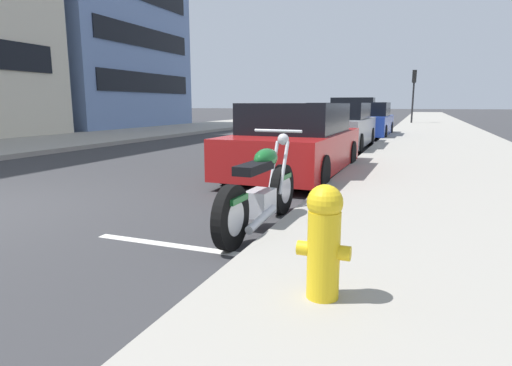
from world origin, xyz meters
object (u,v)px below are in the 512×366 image
parked_car_near_corner (296,142)px  crossing_truck (353,109)px  parked_car_at_intersection (340,127)px  fire_hydrant (324,239)px  parked_motorcycle (261,192)px  traffic_signal_near_corner (414,85)px  parked_car_mid_block (368,121)px

parked_car_near_corner → crossing_truck: crossing_truck is taller
parked_car_near_corner → crossing_truck: bearing=7.1°
parked_car_at_intersection → fire_hydrant: size_ratio=5.91×
parked_motorcycle → parked_car_at_intersection: bearing=6.2°
parked_car_at_intersection → crossing_truck: bearing=7.4°
parked_car_at_intersection → crossing_truck: crossing_truck is taller
fire_hydrant → traffic_signal_near_corner: bearing=0.2°
crossing_truck → parked_car_at_intersection: bearing=97.0°
crossing_truck → fire_hydrant: size_ratio=6.28×
parked_car_mid_block → parked_motorcycle: bearing=-177.2°
parked_car_at_intersection → parked_motorcycle: bearing=-175.6°
parked_car_at_intersection → crossing_truck: (23.63, 3.15, 0.32)m
fire_hydrant → traffic_signal_near_corner: traffic_signal_near_corner is taller
parked_car_mid_block → traffic_signal_near_corner: 13.18m
parked_car_at_intersection → fire_hydrant: (-11.13, -1.88, -0.15)m
parked_car_near_corner → fire_hydrant: bearing=-161.6°
parked_car_near_corner → crossing_truck: size_ratio=0.88×
traffic_signal_near_corner → crossing_truck: bearing=42.6°
parked_motorcycle → fire_hydrant: parked_motorcycle is taller
parked_car_at_intersection → parked_car_mid_block: size_ratio=1.06×
parked_car_near_corner → traffic_signal_near_corner: traffic_signal_near_corner is taller
parked_car_near_corner → parked_car_at_intersection: parked_car_at_intersection is taller
parked_car_mid_block → fire_hydrant: (-16.48, -1.63, -0.14)m
crossing_truck → parked_car_near_corner: bearing=95.7°
parked_car_mid_block → crossing_truck: bearing=11.4°
parked_car_at_intersection → traffic_signal_near_corner: 18.48m
parked_car_near_corner → crossing_truck: 29.33m
parked_car_mid_block → crossing_truck: 18.60m
parked_motorcycle → parked_car_mid_block: size_ratio=0.50×
fire_hydrant → parked_car_near_corner: bearing=17.7°
crossing_truck → parked_motorcycle: bearing=96.2°
fire_hydrant → traffic_signal_near_corner: (29.40, 0.10, 2.20)m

